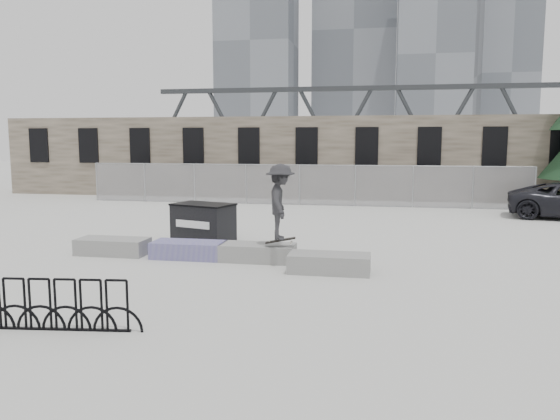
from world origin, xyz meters
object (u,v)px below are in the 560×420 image
at_px(planter_far_left, 113,246).
at_px(planter_center_right, 258,252).
at_px(planter_offset, 329,262).
at_px(bike_rack, 40,305).
at_px(skateboarder, 280,202).
at_px(dumpster, 203,223).
at_px(planter_center_left, 189,249).

distance_m(planter_far_left, planter_center_right, 4.26).
bearing_deg(planter_offset, planter_center_right, 155.60).
bearing_deg(planter_center_right, planter_offset, -24.40).
relative_size(bike_rack, skateboarder, 1.70).
height_order(planter_center_right, bike_rack, bike_rack).
distance_m(dumpster, bike_rack, 8.32).
relative_size(planter_center_right, skateboarder, 0.95).
relative_size(planter_far_left, skateboarder, 0.95).
bearing_deg(planter_center_right, planter_far_left, 179.22).
height_order(planter_offset, bike_rack, bike_rack).
bearing_deg(planter_offset, skateboarder, 152.98).
xyz_separation_m(planter_center_right, bike_rack, (-2.46, -5.93, 0.19)).
bearing_deg(planter_offset, bike_rack, -131.75).
bearing_deg(planter_far_left, bike_rack, -73.28).
bearing_deg(planter_center_left, bike_rack, -94.79).
bearing_deg(planter_center_left, planter_far_left, 178.66).
distance_m(planter_far_left, skateboarder, 5.12).
bearing_deg(skateboarder, planter_far_left, 75.78).
relative_size(planter_offset, skateboarder, 0.95).
xyz_separation_m(planter_center_right, dumpster, (-2.34, 2.38, 0.37)).
bearing_deg(planter_far_left, planter_center_right, -0.78).
relative_size(planter_far_left, dumpster, 0.94).
bearing_deg(bike_rack, planter_far_left, 106.72).
bearing_deg(planter_offset, planter_far_left, 171.18).
xyz_separation_m(planter_far_left, planter_center_right, (4.26, -0.06, 0.00)).
distance_m(planter_center_right, planter_offset, 2.22).
bearing_deg(skateboarder, planter_offset, -127.96).
height_order(planter_center_left, planter_center_right, same).
relative_size(planter_center_left, bike_rack, 0.56).
relative_size(planter_far_left, planter_center_right, 1.00).
bearing_deg(skateboarder, dumpster, 38.03).
bearing_deg(skateboarder, planter_center_right, 60.38).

